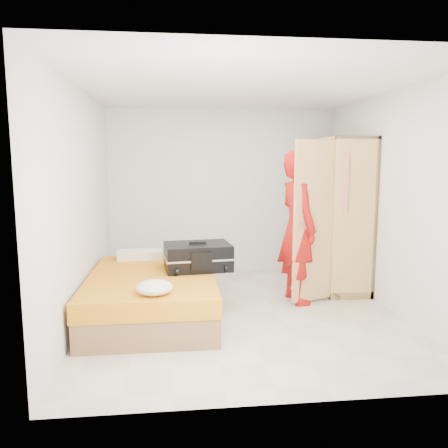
{
  "coord_description": "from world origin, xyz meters",
  "views": [
    {
      "loc": [
        -0.76,
        -4.95,
        1.79
      ],
      "look_at": [
        -0.16,
        0.49,
        1.0
      ],
      "focal_mm": 35.0,
      "sensor_mm": 36.0,
      "label": 1
    }
  ],
  "objects": [
    {
      "name": "suitcase",
      "position": [
        -0.51,
        0.19,
        0.65
      ],
      "size": [
        0.85,
        0.67,
        0.34
      ],
      "rotation": [
        0.0,
        0.0,
        0.11
      ],
      "color": "black",
      "rests_on": "bed"
    },
    {
      "name": "person",
      "position": [
        0.77,
        0.36,
        0.96
      ],
      "size": [
        0.57,
        0.77,
        1.92
      ],
      "primitive_type": "imported",
      "rotation": [
        0.0,
        0.0,
        1.74
      ],
      "color": "red",
      "rests_on": "ground"
    },
    {
      "name": "pillow",
      "position": [
        -1.25,
        0.84,
        0.55
      ],
      "size": [
        0.61,
        0.35,
        0.11
      ],
      "primitive_type": "cube",
      "rotation": [
        0.0,
        0.0,
        0.07
      ],
      "color": "white",
      "rests_on": "bed"
    },
    {
      "name": "wardrobe",
      "position": [
        1.45,
        0.85,
        1.0
      ],
      "size": [
        1.14,
        1.39,
        2.1
      ],
      "color": "#DCB06B",
      "rests_on": "ground"
    },
    {
      "name": "round_cushion",
      "position": [
        -0.98,
        -0.78,
        0.57
      ],
      "size": [
        0.36,
        0.36,
        0.14
      ],
      "primitive_type": "ellipsoid",
      "color": "white",
      "rests_on": "bed"
    },
    {
      "name": "bed",
      "position": [
        -1.05,
        -0.01,
        0.25
      ],
      "size": [
        1.42,
        2.02,
        0.5
      ],
      "color": "brown",
      "rests_on": "ground"
    },
    {
      "name": "room",
      "position": [
        0.0,
        0.0,
        1.3
      ],
      "size": [
        4.0,
        4.02,
        2.6
      ],
      "color": "beige",
      "rests_on": "ground"
    }
  ]
}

